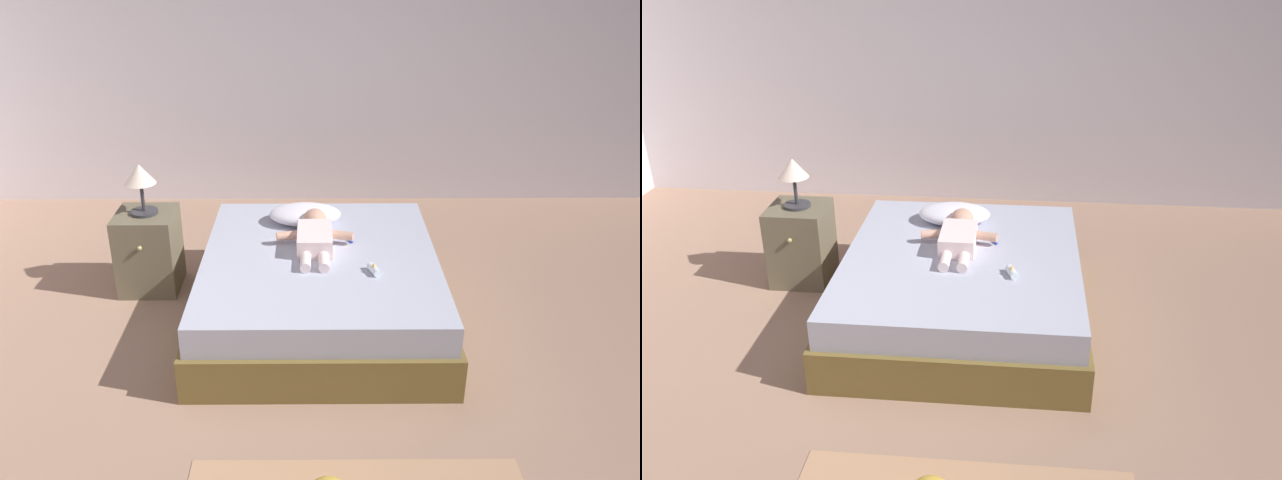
# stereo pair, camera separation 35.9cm
# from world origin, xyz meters

# --- Properties ---
(ground_plane) EXTENTS (8.00, 8.00, 0.00)m
(ground_plane) POSITION_xyz_m (0.00, 0.00, 0.00)
(ground_plane) COLOR #A07B64
(wall_behind_bed) EXTENTS (8.00, 0.12, 2.85)m
(wall_behind_bed) POSITION_xyz_m (0.00, 3.00, 1.42)
(wall_behind_bed) COLOR silver
(wall_behind_bed) RESTS_ON ground_plane
(bed) EXTENTS (1.49, 1.72, 0.44)m
(bed) POSITION_xyz_m (0.23, 0.93, 0.21)
(bed) COLOR brown
(bed) RESTS_ON ground_plane
(pillow) EXTENTS (0.48, 0.31, 0.12)m
(pillow) POSITION_xyz_m (0.13, 1.41, 0.50)
(pillow) COLOR white
(pillow) RESTS_ON bed
(baby) EXTENTS (0.49, 0.66, 0.16)m
(baby) POSITION_xyz_m (0.20, 1.07, 0.50)
(baby) COLOR white
(baby) RESTS_ON bed
(toothbrush) EXTENTS (0.08, 0.12, 0.02)m
(toothbrush) POSITION_xyz_m (0.40, 1.15, 0.45)
(toothbrush) COLOR blue
(toothbrush) RESTS_ON bed
(nightstand) EXTENTS (0.39, 0.42, 0.55)m
(nightstand) POSITION_xyz_m (-0.93, 1.32, 0.28)
(nightstand) COLOR #6A6049
(nightstand) RESTS_ON ground_plane
(lamp) EXTENTS (0.20, 0.20, 0.34)m
(lamp) POSITION_xyz_m (-0.93, 1.32, 0.79)
(lamp) COLOR #333338
(lamp) RESTS_ON nightstand
(baby_bottle) EXTENTS (0.08, 0.12, 0.07)m
(baby_bottle) POSITION_xyz_m (0.54, 0.69, 0.46)
(baby_bottle) COLOR white
(baby_bottle) RESTS_ON bed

